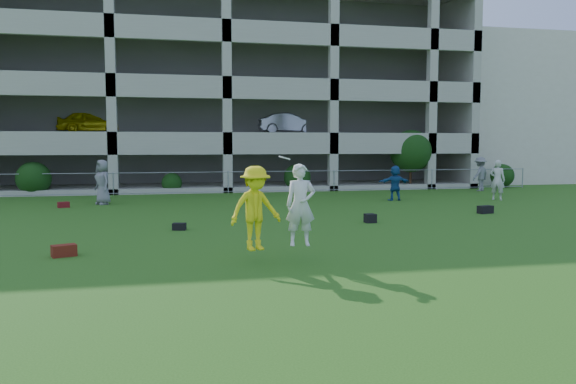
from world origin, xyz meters
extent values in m
plane|color=#235114|center=(0.00, 0.00, 0.00)|extent=(100.00, 100.00, 0.00)
cube|color=beige|center=(23.00, 28.00, 5.00)|extent=(16.00, 14.00, 10.00)
imported|color=slate|center=(-6.02, 14.35, 0.99)|extent=(1.05, 1.15, 1.97)
imported|color=#1E4F8D|center=(7.30, 13.34, 0.83)|extent=(1.55, 0.53, 1.66)
imported|color=silver|center=(12.15, 12.52, 0.96)|extent=(0.82, 0.82, 1.92)
imported|color=slate|center=(14.12, 17.31, 0.96)|extent=(1.44, 1.22, 1.93)
cube|color=#55190E|center=(-5.63, 2.53, 0.14)|extent=(0.62, 0.48, 0.28)
cube|color=black|center=(-2.87, 6.12, 0.11)|extent=(0.45, 0.34, 0.22)
cube|color=black|center=(3.51, 6.45, 0.15)|extent=(0.37, 0.37, 0.30)
cube|color=black|center=(8.74, 7.93, 0.15)|extent=(0.66, 0.44, 0.30)
cube|color=#570F0F|center=(-7.50, 13.40, 0.12)|extent=(0.52, 0.43, 0.24)
imported|color=yellow|center=(-1.27, 0.91, 1.23)|extent=(1.38, 1.05, 1.90)
imported|color=silver|center=(-0.24, 0.89, 1.29)|extent=(0.72, 0.50, 1.86)
cylinder|color=white|center=(-0.57, 1.10, 2.35)|extent=(0.27, 0.27, 0.11)
cube|color=#9E998C|center=(0.00, 32.75, 6.00)|extent=(30.00, 0.50, 12.00)
cube|color=#9E998C|center=(14.75, 26.00, 6.00)|extent=(0.50, 14.00, 12.00)
cube|color=#9E998C|center=(0.00, 26.00, 11.85)|extent=(30.00, 14.00, 0.30)
cube|color=#9E998C|center=(0.00, 26.00, 0.15)|extent=(30.00, 14.00, 0.30)
cube|color=#9E998C|center=(0.00, 26.00, 3.15)|extent=(30.00, 14.00, 0.30)
cube|color=#9E998C|center=(0.00, 26.00, 6.15)|extent=(30.00, 14.00, 0.30)
cube|color=#9E998C|center=(0.00, 26.00, 9.15)|extent=(30.00, 14.00, 0.30)
cube|color=#9E998C|center=(0.00, 19.15, 2.55)|extent=(30.00, 0.30, 0.90)
cube|color=#9E998C|center=(0.00, 19.15, 5.55)|extent=(30.00, 0.30, 0.90)
cube|color=#9E998C|center=(0.00, 19.15, 8.55)|extent=(30.00, 0.30, 0.90)
cube|color=#9E998C|center=(-6.00, 19.25, 6.00)|extent=(0.50, 0.50, 12.00)
cube|color=#9E998C|center=(0.00, 19.25, 6.00)|extent=(0.50, 0.50, 12.00)
cube|color=#9E998C|center=(6.00, 19.25, 6.00)|extent=(0.50, 0.50, 12.00)
cube|color=#9E998C|center=(12.00, 19.25, 6.00)|extent=(0.50, 0.50, 12.00)
cube|color=#605E59|center=(0.00, 28.00, 6.00)|extent=(29.00, 9.00, 11.60)
imported|color=yellow|center=(-7.65, 24.00, 3.96)|extent=(4.06, 2.12, 1.32)
imported|color=#ACAFB3|center=(4.29, 24.00, 3.96)|extent=(4.19, 2.06, 1.32)
cylinder|color=gray|center=(-6.00, 19.00, 0.60)|extent=(0.06, 0.06, 1.20)
cylinder|color=gray|center=(0.00, 19.00, 0.60)|extent=(0.06, 0.06, 1.20)
cylinder|color=gray|center=(6.00, 19.00, 0.60)|extent=(0.06, 0.06, 1.20)
cylinder|color=gray|center=(12.00, 19.00, 0.60)|extent=(0.06, 0.06, 1.20)
cylinder|color=gray|center=(18.00, 19.00, 0.60)|extent=(0.06, 0.06, 1.20)
cylinder|color=gray|center=(0.00, 19.00, 1.15)|extent=(36.00, 0.04, 0.04)
cylinder|color=gray|center=(0.00, 19.00, 0.08)|extent=(36.00, 0.04, 0.04)
sphere|color=#163D11|center=(-10.00, 19.60, 0.88)|extent=(1.76, 1.76, 1.76)
sphere|color=#163D11|center=(-3.00, 19.60, 0.55)|extent=(1.10, 1.10, 1.10)
sphere|color=#163D11|center=(4.00, 19.60, 0.77)|extent=(1.54, 1.54, 1.54)
cylinder|color=#382314|center=(11.00, 19.80, 0.98)|extent=(0.16, 0.16, 1.96)
sphere|color=#163D11|center=(11.00, 19.80, 2.24)|extent=(2.52, 2.52, 2.52)
sphere|color=#163D11|center=(17.00, 19.60, 0.72)|extent=(1.43, 1.43, 1.43)
camera|label=1|loc=(-3.16, -11.44, 2.67)|focal=35.00mm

